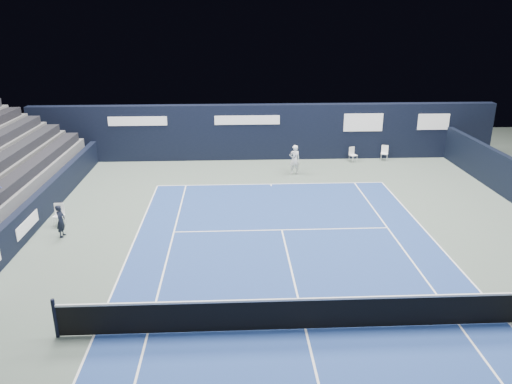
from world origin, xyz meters
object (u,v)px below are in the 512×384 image
tennis_net (306,313)px  tennis_player (295,160)px  folding_chair_back_b (385,152)px  line_judge_chair (59,213)px  folding_chair_back_a (352,152)px

tennis_net → tennis_player: bearing=84.3°
folding_chair_back_b → line_judge_chair: size_ratio=0.97×
folding_chair_back_b → tennis_player: bearing=-137.2°
folding_chair_back_b → tennis_player: (-5.40, -2.33, 0.29)m
tennis_net → tennis_player: 13.56m
tennis_player → line_judge_chair: bearing=-148.4°
folding_chair_back_a → tennis_player: size_ratio=0.54×
line_judge_chair → folding_chair_back_b: bearing=29.4°
folding_chair_back_a → folding_chair_back_b: 1.90m
tennis_net → tennis_player: (1.34, 13.49, 0.26)m
folding_chair_back_a → line_judge_chair: size_ratio=0.94×
folding_chair_back_a → line_judge_chair: (-13.49, -8.32, -0.05)m
folding_chair_back_b → line_judge_chair: bearing=-131.7°
folding_chair_back_b → tennis_net: size_ratio=0.07×
line_judge_chair → tennis_player: tennis_player is taller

